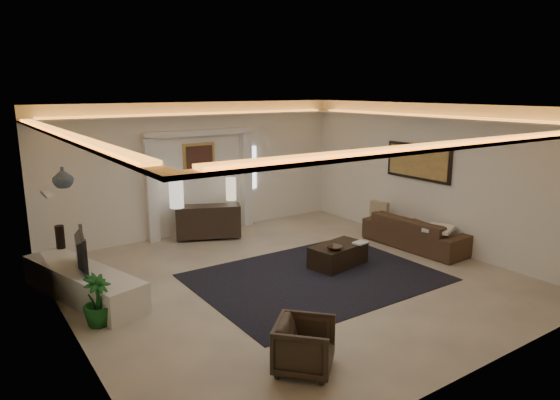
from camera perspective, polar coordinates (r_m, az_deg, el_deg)
floor at (r=8.57m, az=1.17°, el=-9.09°), size 7.00×7.00×0.00m
ceiling at (r=7.96m, az=1.27°, el=10.68°), size 7.00×7.00×0.00m
wall_back at (r=11.13m, az=-9.33°, el=3.60°), size 7.00×0.00×7.00m
wall_front at (r=5.77m, az=21.98°, el=-5.73°), size 7.00×0.00×7.00m
wall_left at (r=6.79m, az=-23.62°, el=-3.16°), size 0.00×7.00×7.00m
wall_right at (r=10.53m, az=16.93°, el=2.70°), size 0.00×7.00×7.00m
cove_soffit at (r=7.97m, az=1.26°, el=8.67°), size 7.00×7.00×0.04m
daylight_slit at (r=11.75m, az=-3.30°, el=3.73°), size 0.25×0.03×1.00m
area_rug at (r=8.64m, az=4.14°, el=-8.88°), size 4.00×3.00×0.01m
pilaster_left at (r=10.67m, az=-14.63°, el=1.05°), size 0.22×0.20×2.20m
pilaster_right at (r=11.62m, az=-3.92°, el=2.37°), size 0.22×0.20×2.20m
alcove_header at (r=10.94m, az=-9.26°, el=7.67°), size 2.52×0.20×0.12m
painting_frame at (r=11.07m, az=-9.30°, el=4.60°), size 0.74×0.04×0.74m
painting_canvas at (r=11.05m, az=-9.25°, el=4.58°), size 0.62×0.02×0.62m
art_panel_frame at (r=10.66m, az=15.66°, el=4.26°), size 0.04×1.64×0.74m
art_panel_gold at (r=10.64m, az=15.57°, el=4.25°), size 0.02×1.50×0.62m
wall_sconce at (r=11.90m, az=8.37°, el=5.33°), size 0.12×0.12×0.22m
wall_niche at (r=8.11m, az=-25.25°, el=0.59°), size 0.10×0.55×0.04m
console at (r=10.74m, az=-8.25°, el=-2.42°), size 1.42×0.94×0.68m
lamp_left at (r=10.53m, az=-11.88°, el=0.99°), size 0.33×0.33×0.66m
lamp_right at (r=11.08m, az=-5.68°, el=1.77°), size 0.24×0.24×0.50m
media_ledge at (r=8.38m, az=-21.79°, el=-8.90°), size 1.35×2.69×0.49m
tv at (r=8.20m, az=-22.43°, el=-5.61°), size 1.02×0.30×0.58m
figurine at (r=9.40m, az=-24.00°, el=-4.11°), size 0.17×0.17×0.41m
ginger_jar at (r=8.41m, az=-23.76°, el=2.40°), size 0.41×0.41×0.33m
plant at (r=7.32m, az=-20.30°, el=-10.82°), size 0.56×0.56×0.72m
sofa at (r=10.50m, az=15.41°, el=-3.56°), size 2.24×0.97×0.64m
throw_blanket at (r=10.01m, az=17.83°, el=-3.15°), size 0.74×0.68×0.07m
throw_pillow at (r=11.12m, az=11.38°, el=-1.23°), size 0.22×0.44×0.42m
coffee_table at (r=9.16m, az=6.71°, el=-6.33°), size 1.15×0.76×0.40m
bowl at (r=8.82m, az=6.34°, el=-5.44°), size 0.36×0.36×0.07m
magazine at (r=9.22m, az=9.26°, el=-4.85°), size 0.30×0.24×0.03m
armchair at (r=5.91m, az=2.84°, el=-16.46°), size 0.93×0.93×0.60m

